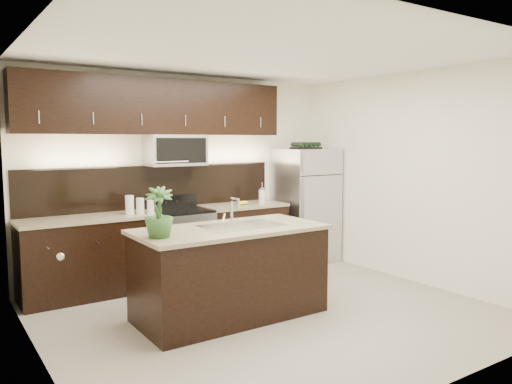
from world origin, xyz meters
The scene contains 12 objects.
ground centered at (0.00, 0.00, 0.00)m, with size 4.50×4.50×0.00m, color gray.
room_walls centered at (-0.11, -0.04, 1.70)m, with size 4.52×4.02×2.71m.
counter_run centered at (-0.46, 1.69, 0.47)m, with size 3.51×0.65×0.94m.
upper_fixtures centered at (-0.43, 1.84, 2.14)m, with size 3.49×0.40×1.66m.
island centered at (-0.40, 0.18, 0.47)m, with size 1.96×0.96×0.94m.
sink_faucet centered at (-0.25, 0.19, 0.96)m, with size 0.84×0.50×0.28m.
refrigerator centered at (1.80, 1.63, 0.85)m, with size 0.82×0.74×1.70m, color #B2B2B7.
wine_rack centered at (1.80, 1.63, 1.74)m, with size 0.42×0.26×0.10m.
plant centered at (-1.21, 0.07, 1.17)m, with size 0.26×0.26×0.47m, color #2A5220.
canisters centered at (-0.85, 1.61, 1.04)m, with size 0.33×0.18×0.23m.
french_press centered at (1.01, 1.64, 1.05)m, with size 0.10×0.10×0.29m.
bananas centered at (0.61, 1.61, 0.97)m, with size 0.17×0.13×0.05m, color yellow.
Camera 1 is at (-2.98, -4.18, 1.84)m, focal length 35.00 mm.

